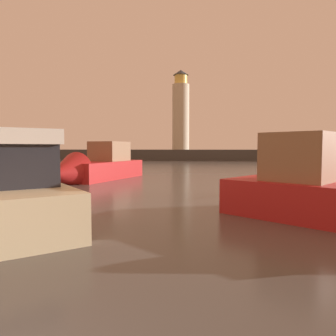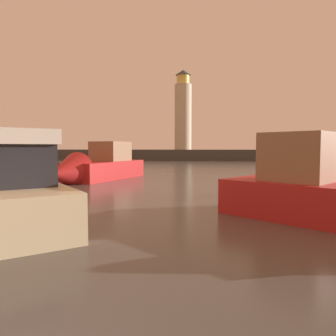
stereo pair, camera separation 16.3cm
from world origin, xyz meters
name	(u,v)px [view 2 (the right image)]	position (x,y,z in m)	size (l,w,h in m)	color
ground_plane	(178,172)	(0.00, 29.24, 0.00)	(220.00, 220.00, 0.00)	#4C4742
breakwater	(190,155)	(0.00, 58.47, 1.01)	(96.62, 4.40, 2.02)	#423F3D
lighthouse	(183,112)	(-1.31, 58.47, 9.07)	(3.17, 3.17, 14.89)	beige
motorboat_1	(94,168)	(-5.38, 20.33, 0.92)	(5.34, 9.81, 3.45)	#B21E1E
motorboat_2	(12,189)	(-3.92, 8.06, 0.96)	(7.02, 7.97, 3.25)	beige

